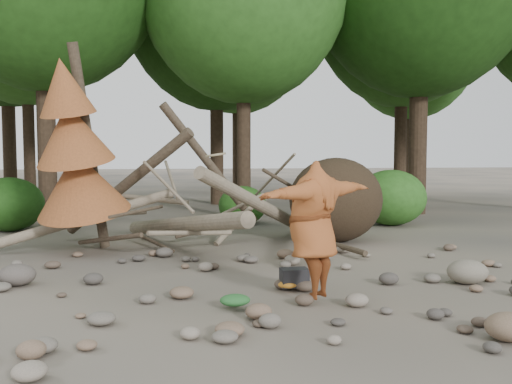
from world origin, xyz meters
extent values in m
plane|color=#514C44|center=(0.00, 0.00, 0.00)|extent=(120.00, 120.00, 0.00)
ellipsoid|color=#332619|center=(2.60, 4.30, 0.99)|extent=(2.20, 1.87, 1.98)
cylinder|color=gray|center=(-1.00, 3.70, 0.55)|extent=(2.61, 5.11, 1.08)
cylinder|color=gray|center=(0.80, 4.20, 0.90)|extent=(3.18, 3.71, 1.90)
cylinder|color=brown|center=(-2.20, 4.60, 1.40)|extent=(3.08, 1.91, 2.49)
cylinder|color=gray|center=(1.60, 3.50, 0.35)|extent=(1.13, 4.98, 0.43)
cylinder|color=brown|center=(-0.30, 4.80, 1.80)|extent=(2.39, 1.03, 2.89)
cylinder|color=gray|center=(-3.00, 4.00, 0.70)|extent=(3.71, 0.86, 1.20)
cylinder|color=#4C3F30|center=(-2.50, 3.50, 0.30)|extent=(1.52, 1.70, 0.49)
cylinder|color=gray|center=(0.20, 4.40, 0.80)|extent=(1.57, 0.85, 0.69)
cylinder|color=#4C3F30|center=(1.80, 4.90, 1.20)|extent=(1.92, 1.25, 1.10)
cylinder|color=gray|center=(-1.20, 4.20, 1.50)|extent=(0.37, 1.42, 0.85)
cylinder|color=#4C3F30|center=(2.20, 3.20, 0.15)|extent=(0.79, 2.54, 0.12)
cylinder|color=gray|center=(-0.80, 3.10, 0.45)|extent=(1.78, 1.11, 0.29)
cylinder|color=#4C3F30|center=(-2.90, 3.80, 2.20)|extent=(0.67, 1.13, 4.35)
cone|color=brown|center=(-3.06, 3.49, 1.50)|extent=(2.06, 2.13, 1.86)
cone|color=brown|center=(-3.16, 3.28, 2.50)|extent=(1.71, 1.78, 1.65)
cone|color=brown|center=(-3.26, 3.09, 3.40)|extent=(1.23, 1.30, 1.41)
cylinder|color=#38281C|center=(-5.00, 9.50, 4.48)|extent=(0.56, 0.56, 8.96)
cylinder|color=#38281C|center=(1.00, 9.20, 3.57)|extent=(0.44, 0.44, 7.14)
cylinder|color=#38281C|center=(7.00, 9.80, 4.72)|extent=(0.60, 0.60, 9.45)
cylinder|color=#38281C|center=(-6.50, 13.50, 3.78)|extent=(0.42, 0.42, 7.56)
cylinder|color=#38281C|center=(0.50, 14.20, 4.27)|extent=(0.52, 0.52, 8.54)
cylinder|color=#38281C|center=(8.00, 13.80, 4.06)|extent=(0.50, 0.50, 8.12)
cylinder|color=#38281C|center=(-9.00, 20.00, 4.83)|extent=(0.62, 0.62, 9.66)
cylinder|color=#38281C|center=(2.00, 20.50, 4.38)|extent=(0.54, 0.54, 8.75)
ellipsoid|color=#306B21|center=(2.00, 20.50, 9.00)|extent=(8.00, 8.00, 10.00)
cylinder|color=#38281C|center=(11.00, 20.00, 3.92)|extent=(0.46, 0.46, 7.84)
ellipsoid|color=#275A1A|center=(11.00, 20.00, 8.06)|extent=(7.17, 7.17, 8.60)
ellipsoid|color=#1D4713|center=(-5.50, 7.20, 0.72)|extent=(1.80, 1.80, 1.44)
ellipsoid|color=#275A1A|center=(0.80, 7.80, 0.56)|extent=(1.40, 1.40, 1.12)
ellipsoid|color=#306B21|center=(5.00, 7.00, 0.80)|extent=(2.00, 2.00, 1.60)
imported|color=#9B4D23|center=(0.81, -0.88, 1.04)|extent=(2.24, 1.99, 1.92)
cylinder|color=#8D7D59|center=(-0.58, -1.23, 2.09)|extent=(0.33, 0.33, 0.07)
cube|color=black|center=(0.69, -0.14, 0.14)|extent=(0.43, 0.29, 0.28)
ellipsoid|color=#27612B|center=(-0.31, -1.07, 0.08)|extent=(0.41, 0.34, 0.16)
ellipsoid|color=#C57921|center=(0.58, -0.20, 0.05)|extent=(0.30, 0.25, 0.11)
ellipsoid|color=#7A624C|center=(2.62, -2.76, 0.16)|extent=(0.54, 0.49, 0.32)
ellipsoid|color=gray|center=(3.54, -0.10, 0.20)|extent=(0.65, 0.59, 0.39)
ellipsoid|color=#59514B|center=(-3.60, 0.75, 0.17)|extent=(0.58, 0.52, 0.35)
camera|label=1|loc=(-1.06, -8.60, 2.14)|focal=40.00mm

